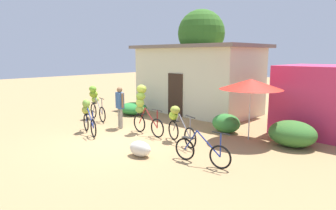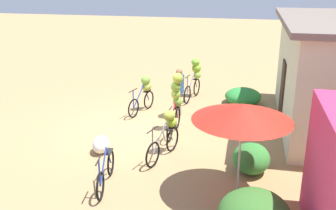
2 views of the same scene
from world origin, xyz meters
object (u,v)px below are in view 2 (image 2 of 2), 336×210
bicycle_near_pile (144,91)px  produce_sack (101,144)px  market_umbrella (242,112)px  person_vendor (179,88)px  bicycle_leftmost (195,75)px  bicycle_by_shop (167,131)px  bicycle_center_loaded (176,99)px  bicycle_rightmost (106,172)px

bicycle_near_pile → produce_sack: size_ratio=2.29×
market_umbrella → person_vendor: 4.99m
bicycle_leftmost → person_vendor: bearing=-5.9°
person_vendor → bicycle_leftmost: bearing=174.1°
bicycle_leftmost → bicycle_near_pile: 2.42m
bicycle_leftmost → person_vendor: 2.21m
bicycle_by_shop → bicycle_near_pile: bearing=-155.1°
bicycle_center_loaded → market_umbrella: bearing=31.5°
bicycle_leftmost → person_vendor: size_ratio=1.05×
market_umbrella → produce_sack: bearing=-110.5°
bicycle_near_pile → person_vendor: person_vendor is taller
bicycle_near_pile → person_vendor: size_ratio=0.98×
market_umbrella → bicycle_by_shop: market_umbrella is taller
market_umbrella → person_vendor: bearing=-154.6°
market_umbrella → produce_sack: 4.26m
bicycle_center_loaded → bicycle_by_shop: bearing=2.7°
bicycle_center_loaded → person_vendor: (-1.21, -0.13, -0.03)m
market_umbrella → bicycle_rightmost: 3.32m
produce_sack → person_vendor: person_vendor is taller
bicycle_rightmost → bicycle_leftmost: bearing=171.5°
person_vendor → bicycle_rightmost: bearing=-9.7°
bicycle_leftmost → bicycle_by_shop: bicycle_leftmost is taller
market_umbrella → bicycle_rightmost: (0.28, -2.91, -1.56)m
bicycle_near_pile → produce_sack: (3.36, -0.30, -0.49)m
bicycle_leftmost → bicycle_by_shop: bearing=-0.2°
bicycle_by_shop → bicycle_rightmost: size_ratio=0.98×
bicycle_rightmost → produce_sack: (-1.64, -0.75, -0.13)m
produce_sack → bicycle_rightmost: bearing=24.4°
bicycle_near_pile → bicycle_rightmost: 5.04m
bicycle_by_shop → person_vendor: person_vendor is taller
bicycle_leftmost → produce_sack: bearing=-18.7°
bicycle_near_pile → bicycle_rightmost: bearing=5.1°
bicycle_rightmost → bicycle_center_loaded: bearing=165.0°
bicycle_leftmost → produce_sack: size_ratio=2.45×
bicycle_by_shop → produce_sack: bearing=-83.9°
bicycle_near_pile → person_vendor: 1.32m
person_vendor → bicycle_center_loaded: bearing=6.2°
person_vendor → bicycle_near_pile: bearing=-103.2°
market_umbrella → produce_sack: size_ratio=2.98×
market_umbrella → bicycle_center_loaded: 3.88m
bicycle_near_pile → bicycle_by_shop: bicycle_near_pile is taller
market_umbrella → bicycle_near_pile: size_ratio=1.30×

